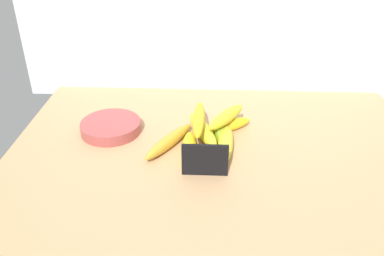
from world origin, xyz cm
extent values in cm
cube|color=tan|center=(0.00, 0.00, 1.50)|extent=(110.00, 76.00, 3.00)
cube|color=black|center=(-3.02, -10.95, 7.20)|extent=(11.00, 0.80, 8.40)
cube|color=#8A5E46|center=(-3.02, -10.15, 3.30)|extent=(9.90, 1.20, 0.60)
cylinder|color=#9C4341|center=(-29.88, 8.05, 4.54)|extent=(16.86, 16.86, 3.09)
ellipsoid|color=yellow|center=(-7.21, -2.98, 4.86)|extent=(4.06, 16.55, 3.72)
ellipsoid|color=yellow|center=(2.67, 9.72, 4.76)|extent=(15.31, 10.84, 3.51)
ellipsoid|color=gold|center=(2.21, -0.10, 5.03)|extent=(5.39, 17.96, 4.06)
ellipsoid|color=gold|center=(-12.66, 1.11, 4.67)|extent=(13.03, 19.25, 3.35)
ellipsoid|color=yellow|center=(-3.95, 6.81, 5.05)|extent=(10.69, 19.20, 4.11)
ellipsoid|color=#93B32A|center=(1.33, 4.02, 4.77)|extent=(6.66, 15.82, 3.54)
ellipsoid|color=yellow|center=(2.43, 8.54, 8.32)|extent=(12.07, 15.62, 3.61)
ellipsoid|color=gold|center=(-5.01, 6.12, 8.73)|extent=(3.41, 19.60, 3.25)
camera|label=1|loc=(-2.40, -89.57, 61.50)|focal=37.87mm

